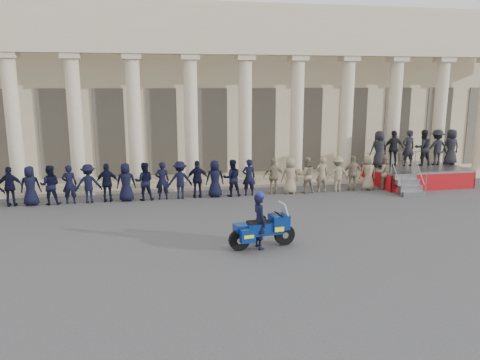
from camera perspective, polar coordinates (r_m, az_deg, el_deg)
The scene contains 6 objects.
ground at distance 15.36m, azimuth 1.93°, elevation -7.30°, with size 90.00×90.00×0.00m, color #3F3F42.
building at distance 29.07m, azimuth -4.69°, elevation 10.76°, with size 40.00×12.50×9.00m.
officer_rank at distance 20.73m, azimuth -5.76°, elevation 0.06°, with size 18.87×0.63×1.67m.
reviewing_stand at distance 25.18m, azimuth 20.86°, elevation 3.00°, with size 4.89×4.19×2.70m.
motorcycle at distance 14.50m, azimuth 2.82°, elevation -5.97°, with size 2.17×0.98×1.39m.
rider at distance 14.36m, azimuth 2.39°, elevation -4.89°, with size 0.50×0.68×1.82m.
Camera 1 is at (-3.30, -14.14, 5.01)m, focal length 35.00 mm.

